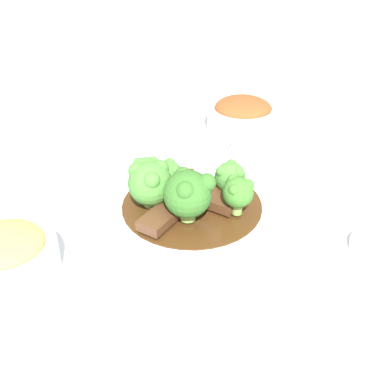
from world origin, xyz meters
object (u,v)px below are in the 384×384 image
at_px(beef_strip_1, 219,199).
at_px(broccoli_floret_0, 168,174).
at_px(broccoli_floret_3, 230,177).
at_px(broccoli_floret_5, 150,182).
at_px(broccoli_floret_4, 191,193).
at_px(sauce_dish, 377,245).
at_px(broccoli_floret_1, 238,192).
at_px(beef_strip_0, 187,198).
at_px(beef_strip_2, 162,216).
at_px(side_bowl_appetizer, 6,254).
at_px(main_plate, 192,208).
at_px(serving_spoon, 215,162).
at_px(side_bowl_kimchi, 243,115).
at_px(broccoli_floret_2, 147,170).

distance_m(beef_strip_1, broccoli_floret_0, 0.07).
height_order(broccoli_floret_3, broccoli_floret_5, broccoli_floret_5).
bearing_deg(broccoli_floret_4, broccoli_floret_0, 33.90).
relative_size(broccoli_floret_0, sauce_dish, 0.68).
bearing_deg(broccoli_floret_3, broccoli_floret_1, -162.38).
bearing_deg(beef_strip_0, beef_strip_2, 153.47).
bearing_deg(broccoli_floret_4, side_bowl_appetizer, 118.61).
height_order(broccoli_floret_3, broccoli_floret_4, broccoli_floret_4).
relative_size(main_plate, side_bowl_appetizer, 2.57).
height_order(broccoli_floret_3, sauce_dish, broccoli_floret_3).
height_order(broccoli_floret_1, serving_spoon, broccoli_floret_1).
height_order(broccoli_floret_4, broccoli_floret_5, broccoli_floret_4).
bearing_deg(sauce_dish, broccoli_floret_0, 77.25).
distance_m(broccoli_floret_1, broccoli_floret_5, 0.10).
xyz_separation_m(beef_strip_1, broccoli_floret_4, (-0.04, 0.03, 0.03)).
relative_size(side_bowl_kimchi, side_bowl_appetizer, 1.04).
xyz_separation_m(main_plate, broccoli_floret_4, (-0.03, -0.00, 0.05)).
distance_m(side_bowl_kimchi, side_bowl_appetizer, 0.43).
bearing_deg(serving_spoon, broccoli_floret_5, 146.85).
relative_size(broccoli_floret_4, sauce_dish, 1.03).
relative_size(main_plate, broccoli_floret_1, 5.80).
height_order(serving_spoon, side_bowl_appetizer, side_bowl_appetizer).
bearing_deg(broccoli_floret_4, broccoli_floret_1, -69.30).
distance_m(broccoli_floret_1, broccoli_floret_3, 0.04).
height_order(beef_strip_0, sauce_dish, beef_strip_0).
bearing_deg(broccoli_floret_2, broccoli_floret_1, -108.53).
bearing_deg(broccoli_floret_4, broccoli_floret_5, 67.25).
distance_m(main_plate, broccoli_floret_3, 0.06).
relative_size(beef_strip_1, side_bowl_kimchi, 0.50).
distance_m(broccoli_floret_3, sauce_dish, 0.19).
bearing_deg(broccoli_floret_5, serving_spoon, -33.15).
bearing_deg(serving_spoon, sauce_dish, -121.99).
bearing_deg(side_bowl_kimchi, main_plate, 169.27).
bearing_deg(beef_strip_2, main_plate, -34.20).
height_order(side_bowl_kimchi, side_bowl_appetizer, same).
height_order(main_plate, broccoli_floret_1, broccoli_floret_1).
height_order(broccoli_floret_0, broccoli_floret_5, broccoli_floret_5).
bearing_deg(serving_spoon, broccoli_floret_1, -159.90).
xyz_separation_m(beef_strip_0, beef_strip_2, (-0.04, 0.02, 0.00)).
xyz_separation_m(beef_strip_2, broccoli_floret_5, (0.03, 0.02, 0.03)).
bearing_deg(side_bowl_appetizer, broccoli_floret_5, -46.90).
xyz_separation_m(side_bowl_kimchi, sauce_dish, (-0.27, -0.17, -0.02)).
height_order(beef_strip_2, side_bowl_appetizer, side_bowl_appetizer).
height_order(broccoli_floret_4, side_bowl_appetizer, broccoli_floret_4).
distance_m(main_plate, beef_strip_2, 0.05).
height_order(side_bowl_appetizer, sauce_dish, side_bowl_appetizer).
relative_size(beef_strip_0, broccoli_floret_5, 0.95).
relative_size(main_plate, beef_strip_0, 5.13).
relative_size(main_plate, broccoli_floret_2, 6.58).
distance_m(broccoli_floret_0, side_bowl_appetizer, 0.21).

